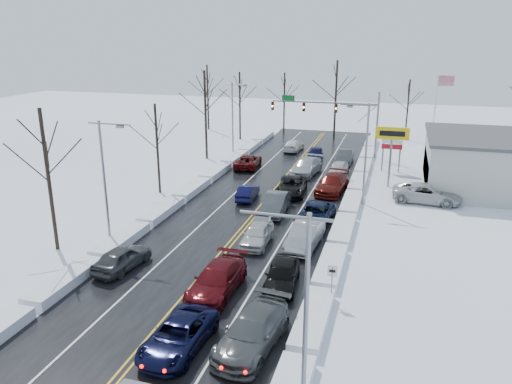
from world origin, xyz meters
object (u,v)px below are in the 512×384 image
(tires_plus_sign, at_px, (392,137))
(traffic_signal_mast, at_px, (336,111))
(oncoming_car_0, at_px, (248,199))
(flagpole, at_px, (436,109))

(tires_plus_sign, bearing_deg, traffic_signal_mast, 120.46)
(tires_plus_sign, bearing_deg, oncoming_car_0, -148.26)
(traffic_signal_mast, xyz_separation_m, flagpole, (11.72, 2.01, 0.45))
(tires_plus_sign, xyz_separation_m, flagpole, (4.67, 14.01, 0.93))
(traffic_signal_mast, distance_m, tires_plus_sign, 13.92)
(oncoming_car_0, bearing_deg, traffic_signal_mast, -108.82)
(flagpole, relative_size, oncoming_car_0, 2.47)
(flagpole, bearing_deg, tires_plus_sign, -108.44)
(traffic_signal_mast, height_order, tires_plus_sign, traffic_signal_mast)
(traffic_signal_mast, relative_size, oncoming_car_0, 3.28)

